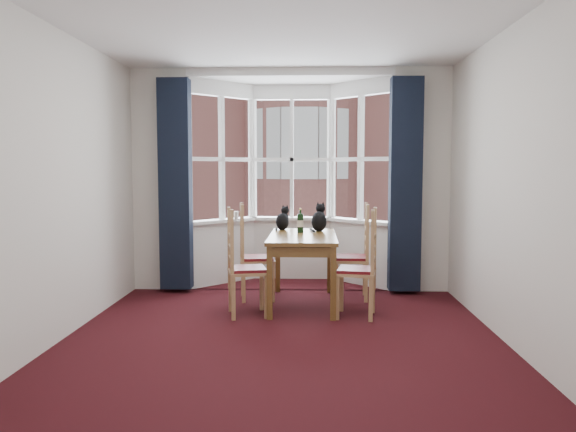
{
  "coord_description": "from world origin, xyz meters",
  "views": [
    {
      "loc": [
        0.24,
        -4.86,
        1.55
      ],
      "look_at": [
        0.02,
        1.05,
        1.05
      ],
      "focal_mm": 35.0,
      "sensor_mm": 36.0,
      "label": 1
    }
  ],
  "objects_px": {
    "dining_table": "(303,244)",
    "chair_right_near": "(365,272)",
    "chair_left_near": "(239,271)",
    "chair_left_far": "(250,260)",
    "cat_right": "(319,220)",
    "wine_bottle": "(300,222)",
    "chair_right_far": "(359,259)",
    "candle_tall": "(232,215)",
    "cat_left": "(283,220)",
    "candle_short": "(236,215)"
  },
  "relations": [
    {
      "from": "cat_right",
      "to": "wine_bottle",
      "type": "distance_m",
      "value": 0.29
    },
    {
      "from": "dining_table",
      "to": "candle_short",
      "type": "xyz_separation_m",
      "value": [
        -0.91,
        1.18,
        0.23
      ]
    },
    {
      "from": "chair_right_far",
      "to": "cat_right",
      "type": "height_order",
      "value": "cat_right"
    },
    {
      "from": "chair_right_far",
      "to": "cat_left",
      "type": "bearing_deg",
      "value": 166.47
    },
    {
      "from": "candle_short",
      "to": "chair_right_far",
      "type": "bearing_deg",
      "value": -28.54
    },
    {
      "from": "dining_table",
      "to": "chair_left_far",
      "type": "height_order",
      "value": "chair_left_far"
    },
    {
      "from": "chair_left_near",
      "to": "dining_table",
      "type": "bearing_deg",
      "value": 37.18
    },
    {
      "from": "chair_left_far",
      "to": "cat_right",
      "type": "xyz_separation_m",
      "value": [
        0.82,
        0.17,
        0.46
      ]
    },
    {
      "from": "chair_left_near",
      "to": "chair_right_far",
      "type": "distance_m",
      "value": 1.56
    },
    {
      "from": "chair_right_near",
      "to": "chair_left_far",
      "type": "bearing_deg",
      "value": 149.62
    },
    {
      "from": "chair_right_far",
      "to": "candle_short",
      "type": "height_order",
      "value": "candle_short"
    },
    {
      "from": "candle_tall",
      "to": "chair_right_near",
      "type": "bearing_deg",
      "value": -45.62
    },
    {
      "from": "dining_table",
      "to": "wine_bottle",
      "type": "bearing_deg",
      "value": 97.65
    },
    {
      "from": "chair_left_near",
      "to": "wine_bottle",
      "type": "bearing_deg",
      "value": 49.27
    },
    {
      "from": "cat_left",
      "to": "chair_right_near",
      "type": "bearing_deg",
      "value": -49.26
    },
    {
      "from": "dining_table",
      "to": "chair_left_near",
      "type": "height_order",
      "value": "chair_left_near"
    },
    {
      "from": "chair_left_far",
      "to": "cat_left",
      "type": "bearing_deg",
      "value": 38.14
    },
    {
      "from": "chair_right_near",
      "to": "candle_tall",
      "type": "bearing_deg",
      "value": 134.38
    },
    {
      "from": "chair_right_far",
      "to": "cat_left",
      "type": "relative_size",
      "value": 2.94
    },
    {
      "from": "dining_table",
      "to": "chair_right_near",
      "type": "distance_m",
      "value": 0.86
    },
    {
      "from": "chair_left_far",
      "to": "candle_tall",
      "type": "relative_size",
      "value": 8.48
    },
    {
      "from": "chair_left_far",
      "to": "candle_short",
      "type": "relative_size",
      "value": 8.63
    },
    {
      "from": "cat_left",
      "to": "wine_bottle",
      "type": "distance_m",
      "value": 0.38
    },
    {
      "from": "dining_table",
      "to": "cat_left",
      "type": "relative_size",
      "value": 4.5
    },
    {
      "from": "cat_left",
      "to": "candle_short",
      "type": "height_order",
      "value": "cat_left"
    },
    {
      "from": "cat_right",
      "to": "cat_left",
      "type": "bearing_deg",
      "value": 164.21
    },
    {
      "from": "chair_left_far",
      "to": "candle_tall",
      "type": "xyz_separation_m",
      "value": [
        -0.34,
        0.9,
        0.45
      ]
    },
    {
      "from": "chair_right_near",
      "to": "cat_left",
      "type": "xyz_separation_m",
      "value": [
        -0.91,
        1.05,
        0.45
      ]
    },
    {
      "from": "dining_table",
      "to": "candle_tall",
      "type": "distance_m",
      "value": 1.52
    },
    {
      "from": "cat_left",
      "to": "candle_short",
      "type": "distance_m",
      "value": 0.91
    },
    {
      "from": "chair_right_near",
      "to": "wine_bottle",
      "type": "height_order",
      "value": "wine_bottle"
    },
    {
      "from": "wine_bottle",
      "to": "candle_tall",
      "type": "bearing_deg",
      "value": 135.67
    },
    {
      "from": "cat_left",
      "to": "cat_right",
      "type": "distance_m",
      "value": 0.46
    },
    {
      "from": "chair_left_near",
      "to": "cat_left",
      "type": "relative_size",
      "value": 2.94
    },
    {
      "from": "chair_right_near",
      "to": "chair_right_far",
      "type": "distance_m",
      "value": 0.83
    },
    {
      "from": "dining_table",
      "to": "candle_tall",
      "type": "xyz_separation_m",
      "value": [
        -0.97,
        1.15,
        0.23
      ]
    },
    {
      "from": "cat_right",
      "to": "wine_bottle",
      "type": "bearing_deg",
      "value": -140.74
    },
    {
      "from": "chair_left_near",
      "to": "chair_right_far",
      "type": "relative_size",
      "value": 1.0
    },
    {
      "from": "chair_right_near",
      "to": "candle_tall",
      "type": "xyz_separation_m",
      "value": [
        -1.62,
        1.66,
        0.45
      ]
    },
    {
      "from": "chair_left_near",
      "to": "wine_bottle",
      "type": "height_order",
      "value": "wine_bottle"
    },
    {
      "from": "chair_left_near",
      "to": "candle_tall",
      "type": "distance_m",
      "value": 1.74
    },
    {
      "from": "cat_right",
      "to": "candle_short",
      "type": "relative_size",
      "value": 3.36
    },
    {
      "from": "chair_right_far",
      "to": "chair_left_far",
      "type": "bearing_deg",
      "value": -176.61
    },
    {
      "from": "chair_right_far",
      "to": "candle_short",
      "type": "xyz_separation_m",
      "value": [
        -1.57,
        0.86,
        0.45
      ]
    },
    {
      "from": "dining_table",
      "to": "cat_right",
      "type": "bearing_deg",
      "value": 64.96
    },
    {
      "from": "cat_left",
      "to": "cat_right",
      "type": "relative_size",
      "value": 0.87
    },
    {
      "from": "cat_left",
      "to": "cat_right",
      "type": "xyz_separation_m",
      "value": [
        0.45,
        -0.13,
        0.02
      ]
    },
    {
      "from": "dining_table",
      "to": "wine_bottle",
      "type": "distance_m",
      "value": 0.33
    },
    {
      "from": "chair_right_far",
      "to": "wine_bottle",
      "type": "bearing_deg",
      "value": -172.75
    },
    {
      "from": "chair_left_far",
      "to": "chair_right_near",
      "type": "relative_size",
      "value": 1.0
    }
  ]
}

